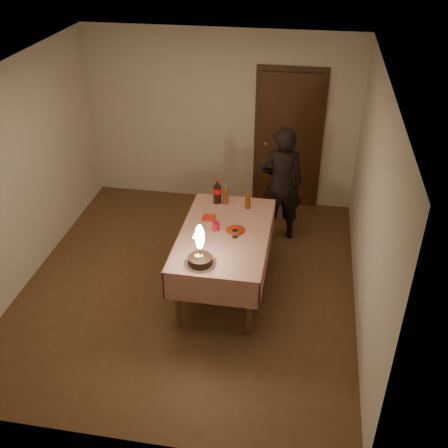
{
  "coord_description": "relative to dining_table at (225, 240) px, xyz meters",
  "views": [
    {
      "loc": [
        1.28,
        -4.97,
        4.08
      ],
      "look_at": [
        0.44,
        -0.05,
        0.95
      ],
      "focal_mm": 42.0,
      "sensor_mm": 36.0,
      "label": 1
    }
  ],
  "objects": [
    {
      "name": "red_cup",
      "position": [
        -0.11,
        0.04,
        0.16
      ],
      "size": [
        0.08,
        0.08,
        0.1
      ],
      "primitive_type": "cylinder",
      "color": "#AA0B21",
      "rests_on": "dining_table"
    },
    {
      "name": "room_shell",
      "position": [
        -0.4,
        0.07,
        0.95
      ],
      "size": [
        4.04,
        4.54,
        2.62
      ],
      "color": "beige",
      "rests_on": "ground"
    },
    {
      "name": "amber_bottle_left",
      "position": [
        -0.1,
        0.66,
        0.23
      ],
      "size": [
        0.06,
        0.06,
        0.25
      ],
      "color": "#5B2F0F",
      "rests_on": "dining_table"
    },
    {
      "name": "cola_bottle",
      "position": [
        -0.21,
        0.67,
        0.26
      ],
      "size": [
        0.1,
        0.1,
        0.32
      ],
      "color": "black",
      "rests_on": "dining_table"
    },
    {
      "name": "dining_table",
      "position": [
        0.0,
        0.0,
        0.0
      ],
      "size": [
        1.02,
        1.72,
        0.81
      ],
      "color": "brown",
      "rests_on": "ground"
    },
    {
      "name": "napkin_stack",
      "position": [
        -0.24,
        0.27,
        0.12
      ],
      "size": [
        0.15,
        0.15,
        0.02
      ],
      "primitive_type": "cube",
      "color": "#AC2113",
      "rests_on": "dining_table"
    },
    {
      "name": "birthday_cake",
      "position": [
        -0.15,
        -0.64,
        0.23
      ],
      "size": [
        0.33,
        0.33,
        0.48
      ],
      "color": "white",
      "rests_on": "dining_table"
    },
    {
      "name": "photographer",
      "position": [
        0.54,
        1.26,
        0.12
      ],
      "size": [
        0.67,
        0.52,
        1.64
      ],
      "color": "black",
      "rests_on": "ground"
    },
    {
      "name": "clear_cup",
      "position": [
        0.13,
        -0.08,
        0.15
      ],
      "size": [
        0.07,
        0.07,
        0.09
      ],
      "primitive_type": "cylinder",
      "color": "silver",
      "rests_on": "dining_table"
    },
    {
      "name": "ground",
      "position": [
        -0.44,
        -0.0,
        -0.7
      ],
      "size": [
        4.0,
        4.5,
        0.01
      ],
      "primitive_type": "cube",
      "color": "brown",
      "rests_on": "ground"
    },
    {
      "name": "red_plate",
      "position": [
        0.11,
        0.06,
        0.11
      ],
      "size": [
        0.22,
        0.22,
        0.01
      ],
      "primitive_type": "cylinder",
      "color": "#A6260B",
      "rests_on": "dining_table"
    },
    {
      "name": "amber_bottle_right",
      "position": [
        0.19,
        0.59,
        0.23
      ],
      "size": [
        0.06,
        0.06,
        0.25
      ],
      "color": "#5B2F0F",
      "rests_on": "dining_table"
    }
  ]
}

